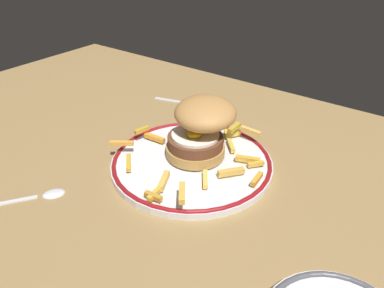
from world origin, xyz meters
The scene contains 6 objects.
ground_plane centered at (0.00, 0.00, -2.00)cm, with size 145.04×83.76×4.00cm, color olive.
dinner_plate centered at (2.39, 0.06, 0.84)cm, with size 29.03×29.03×1.60cm.
burger centered at (2.52, 2.47, 6.91)cm, with size 14.81×14.97×10.74cm.
fries_pile centered at (4.22, 0.20, 2.47)cm, with size 26.77×26.70×2.73cm.
fork centered at (-15.43, 20.60, 0.18)cm, with size 14.26×5.11×0.36cm.
spoon centered at (-11.76, -21.18, 0.36)cm, with size 9.05×11.85×0.90cm.
Camera 1 is at (35.45, -44.63, 38.19)cm, focal length 34.58 mm.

